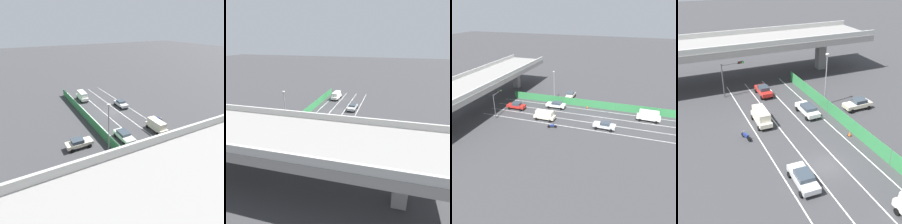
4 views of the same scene
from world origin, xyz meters
TOP-DOWN VIEW (x-y plane):
  - ground_plane at (0.00, 0.00)m, footprint 300.00×300.00m
  - lane_line_left_edge at (-4.90, 3.95)m, footprint 0.14×43.90m
  - lane_line_mid_left at (-1.63, 3.95)m, footprint 0.14×43.90m
  - lane_line_mid_right at (1.63, 3.95)m, footprint 0.14×43.90m
  - lane_line_right_edge at (4.90, 3.95)m, footprint 0.14×43.90m
  - elevated_overpass at (0.00, 27.90)m, footprint 45.85×10.68m
  - green_fence at (6.43, 3.95)m, footprint 0.10×40.00m
  - car_van_white at (3.12, -10.13)m, footprint 2.17×4.93m
  - car_sedan_red at (-0.15, 19.92)m, footprint 1.97×4.41m
  - car_hatchback_white at (3.43, 11.10)m, footprint 2.05×4.63m
  - car_sedan_silver at (-3.50, -1.78)m, footprint 2.11×4.49m
  - car_van_cream at (-3.42, 11.25)m, footprint 2.02×4.66m
  - motorcycle at (-6.40, 8.38)m, footprint 0.80×1.89m
  - parked_sedan_cream at (10.97, 9.72)m, footprint 4.26×2.00m
  - traffic_light at (-4.87, 21.88)m, footprint 3.71×0.66m
  - street_lamp at (7.27, 12.99)m, footprint 0.60×0.36m
  - traffic_cone at (5.74, 3.91)m, footprint 0.47×0.47m

SIDE VIEW (x-z plane):
  - ground_plane at x=0.00m, z-range 0.00..0.00m
  - lane_line_left_edge at x=-4.90m, z-range 0.00..0.01m
  - lane_line_mid_left at x=-1.63m, z-range 0.00..0.01m
  - lane_line_mid_right at x=1.63m, z-range 0.00..0.01m
  - lane_line_right_edge at x=4.90m, z-range 0.00..0.01m
  - traffic_cone at x=5.74m, z-range -0.02..0.61m
  - motorcycle at x=-6.40m, z-range -0.01..0.93m
  - car_sedan_silver at x=-3.50m, z-range 0.10..1.61m
  - car_hatchback_white at x=3.43m, z-range 0.11..1.63m
  - parked_sedan_cream at x=10.97m, z-range 0.09..1.67m
  - car_sedan_red at x=-0.15m, z-range 0.08..1.71m
  - green_fence at x=6.43m, z-range 0.00..1.87m
  - car_van_cream at x=-3.42m, z-range 0.15..2.25m
  - car_van_white at x=3.12m, z-range 0.14..2.41m
  - traffic_light at x=-4.87m, z-range 1.17..6.76m
  - street_lamp at x=7.27m, z-range 0.79..8.79m
  - elevated_overpass at x=0.00m, z-range 2.40..10.41m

